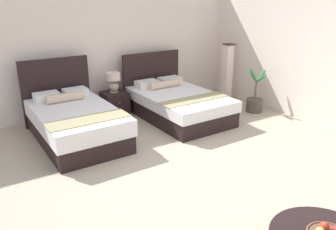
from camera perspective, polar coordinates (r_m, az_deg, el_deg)
The scene contains 9 objects.
ground_plane at distance 4.74m, azimuth 4.24°, elevation -9.69°, with size 9.81×10.09×0.02m, color #ADA189.
wall_back at distance 7.08m, azimuth -11.39°, elevation 11.27°, with size 9.81×0.12×2.63m, color silver.
wall_side_right at distance 6.77m, azimuth 24.50°, elevation 9.52°, with size 0.12×5.69×2.63m, color silver.
bed_near_window at distance 5.83m, azimuth -15.63°, elevation -1.04°, with size 1.29×2.09×1.24m.
bed_near_corner at distance 6.65m, azimuth 1.47°, elevation 2.05°, with size 1.40×2.15×1.17m.
nightstand at distance 6.91m, azimuth -9.04°, elevation 2.00°, with size 0.48×0.49×0.47m.
table_lamp at distance 6.80m, azimuth -9.32°, elevation 5.85°, with size 0.29×0.29×0.40m.
floor_lamp_corner at distance 7.90m, azimuth 10.09°, elevation 7.26°, with size 0.22×0.22×1.29m.
potted_palm at distance 7.22m, azimuth 14.57°, elevation 2.29°, with size 0.47×0.50×0.97m.
Camera 1 is at (-2.47, -3.31, 2.32)m, focal length 35.68 mm.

